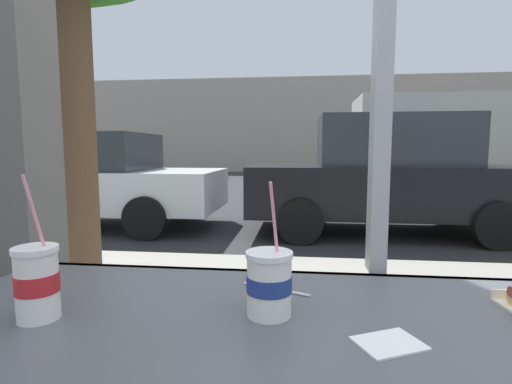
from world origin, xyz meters
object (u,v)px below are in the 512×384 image
(soda_cup_right, at_px, (37,282))
(parked_car_black, at_px, (385,175))
(parked_car_white, at_px, (83,179))
(box_truck, at_px, (483,141))
(soda_cup_left, at_px, (269,282))

(soda_cup_right, height_order, parked_car_black, parked_car_black)
(soda_cup_right, distance_m, parked_car_white, 6.28)
(parked_car_black, xyz_separation_m, box_truck, (3.83, 5.52, 0.64))
(parked_car_white, bearing_deg, box_truck, 32.05)
(parked_car_white, xyz_separation_m, box_truck, (8.82, 5.52, 0.74))
(soda_cup_right, xyz_separation_m, box_truck, (5.70, 10.97, 0.52))
(soda_cup_right, relative_size, parked_car_white, 0.07)
(parked_car_white, bearing_deg, parked_car_black, 0.00)
(box_truck, bearing_deg, soda_cup_left, -115.53)
(soda_cup_left, xyz_separation_m, soda_cup_right, (-0.50, -0.08, 0.01))
(soda_cup_right, xyz_separation_m, parked_car_black, (1.87, 5.45, -0.12))
(soda_cup_right, relative_size, box_truck, 0.04)
(soda_cup_right, relative_size, parked_car_black, 0.08)
(soda_cup_left, height_order, parked_car_white, parked_car_white)
(parked_car_white, distance_m, box_truck, 10.44)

